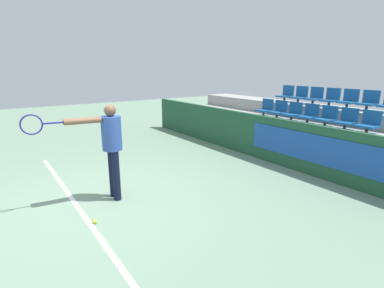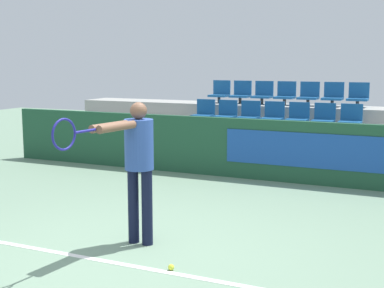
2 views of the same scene
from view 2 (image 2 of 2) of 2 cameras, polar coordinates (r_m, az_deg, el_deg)
The scene contains 29 objects.
ground_plane at distance 6.23m, azimuth -7.44°, elevation -11.58°, with size 30.00×30.00×0.00m, color gray.
court_baseline at distance 6.02m, azimuth -8.80°, elevation -12.31°, with size 6.35×0.08×0.01m.
barrier_wall at distance 9.98m, azimuth 6.13°, elevation -0.51°, with size 10.63×0.14×1.12m.
bleacher_tier_front at distance 10.59m, azimuth 6.91°, elevation -1.99°, with size 10.23×0.98×0.40m.
bleacher_tier_middle at distance 11.48m, azimuth 8.41°, elevation -0.18°, with size 10.23×0.98×0.79m.
bleacher_tier_back at distance 12.39m, azimuth 9.69°, elevation 1.36°, with size 10.23×0.98×1.19m.
stadium_chair_0 at distance 11.21m, azimuth -0.69°, elevation 0.93°, with size 0.43×0.40×0.53m.
stadium_chair_1 at distance 10.99m, azimuth 1.83°, elevation 0.78°, with size 0.43×0.40×0.53m.
stadium_chair_2 at distance 10.80m, azimuth 4.44°, elevation 0.61°, with size 0.43×0.40×0.53m.
stadium_chair_3 at distance 10.63m, azimuth 7.15°, elevation 0.44°, with size 0.43×0.40×0.53m.
stadium_chair_4 at distance 10.49m, azimuth 9.93°, elevation 0.27°, with size 0.43×0.40×0.53m.
stadium_chair_5 at distance 10.37m, azimuth 12.79°, elevation 0.08°, with size 0.43×0.40×0.53m.
stadium_chair_6 at distance 10.28m, azimuth 15.70°, elevation -0.10°, with size 0.43×0.40×0.53m.
stadium_chair_7 at distance 12.05m, azimuth 1.29°, elevation 3.38°, with size 0.43×0.40×0.53m.
stadium_chair_8 at distance 11.85m, azimuth 3.67°, elevation 3.27°, with size 0.43×0.40×0.53m.
stadium_chair_9 at distance 11.67m, azimuth 6.12°, elevation 3.16°, with size 0.43×0.40×0.53m.
stadium_chair_10 at distance 11.52m, azimuth 8.65°, elevation 3.03°, with size 0.43×0.40×0.53m.
stadium_chair_11 at distance 11.38m, azimuth 11.23°, elevation 2.90°, with size 0.43×0.40×0.53m.
stadium_chair_12 at distance 11.27m, azimuth 13.88°, elevation 2.76°, with size 0.43×0.40×0.53m.
stadium_chair_13 at distance 11.19m, azimuth 16.57°, elevation 2.61°, with size 0.43×0.40×0.53m.
stadium_chair_14 at distance 12.93m, azimuth 3.02°, elevation 5.49°, with size 0.43×0.40×0.53m.
stadium_chair_15 at distance 12.74m, azimuth 5.26°, elevation 5.42°, with size 0.43×0.40×0.53m.
stadium_chair_16 at distance 12.58m, azimuth 7.57°, elevation 5.34°, with size 0.43×0.40×0.53m.
stadium_chair_17 at distance 12.43m, azimuth 9.93°, elevation 5.25°, with size 0.43×0.40×0.53m.
stadium_chair_18 at distance 12.31m, azimuth 12.35°, elevation 5.14°, with size 0.43×0.40×0.53m.
stadium_chair_19 at distance 12.21m, azimuth 14.81°, elevation 5.03°, with size 0.43×0.40×0.53m.
stadium_chair_20 at distance 12.13m, azimuth 17.30°, elevation 4.90°, with size 0.43×0.40×0.53m.
tennis_player at distance 6.24m, azimuth -5.98°, elevation -1.40°, with size 0.36×1.52×1.70m.
tennis_ball at distance 5.73m, azimuth -2.24°, elevation -13.00°, with size 0.07×0.07×0.07m.
Camera 2 is at (3.12, -4.95, 2.15)m, focal length 50.00 mm.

